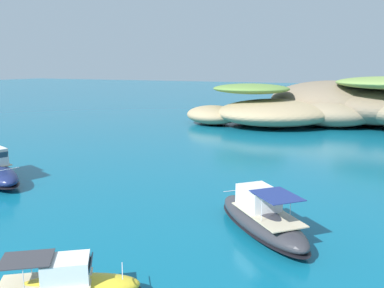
% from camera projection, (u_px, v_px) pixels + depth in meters
% --- Properties ---
extents(islet_large, '(41.65, 31.36, 7.45)m').
position_uv_depth(islet_large, '(370.00, 105.00, 60.88)').
color(islet_large, '#756651').
rests_on(islet_large, ground).
extents(islet_small, '(27.81, 24.94, 6.25)m').
position_uv_depth(islet_small, '(263.00, 111.00, 60.97)').
color(islet_small, '#84755B').
rests_on(islet_small, ground).
extents(motorboat_charcoal, '(7.57, 7.55, 2.58)m').
position_uv_depth(motorboat_charcoal, '(261.00, 218.00, 21.71)').
color(motorboat_charcoal, '#2D2D33').
rests_on(motorboat_charcoal, ground).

